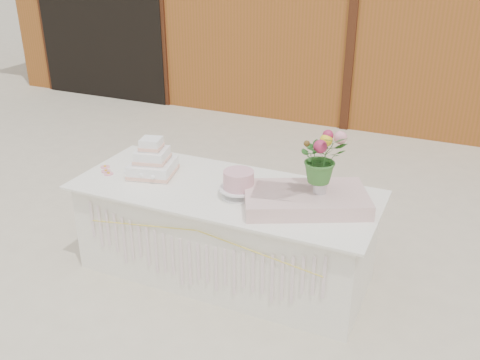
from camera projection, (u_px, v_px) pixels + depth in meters
name	position (u px, v px, depth m)	size (l,w,h in m)	color
ground	(225.00, 272.00, 4.48)	(80.00, 80.00, 0.00)	beige
cake_table	(225.00, 232.00, 4.31)	(2.40, 1.00, 0.77)	white
wedding_cake	(153.00, 162.00, 4.36)	(0.42, 0.42, 0.32)	white
pink_cake_stand	(239.00, 183.00, 3.98)	(0.29, 0.29, 0.21)	white
satin_runner	(306.00, 199.00, 3.87)	(0.88, 0.51, 0.11)	beige
flower_vase	(320.00, 184.00, 3.82)	(0.10, 0.10, 0.13)	silver
bouquet	(322.00, 151.00, 3.71)	(0.33, 0.29, 0.37)	#37722D
loose_flowers	(115.00, 164.00, 4.58)	(0.15, 0.37, 0.02)	pink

